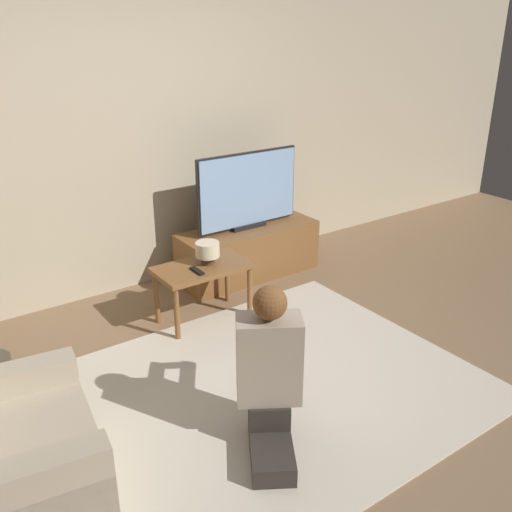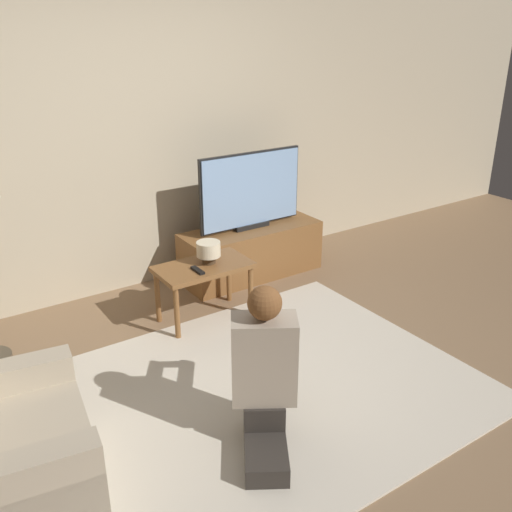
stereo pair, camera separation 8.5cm
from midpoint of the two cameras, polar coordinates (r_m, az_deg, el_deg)
ground_plane at (r=3.65m, az=0.89°, el=-13.54°), size 10.00×10.00×0.00m
wall_back at (r=4.73m, az=-12.79°, el=11.73°), size 10.00×0.06×2.60m
rug at (r=3.64m, az=0.89°, el=-13.44°), size 2.65×2.06×0.02m
tv_stand at (r=5.10m, az=0.00°, el=0.44°), size 1.27×0.45×0.45m
tv at (r=4.91m, az=-0.02°, el=6.58°), size 0.99×0.08×0.67m
coffee_table at (r=4.29m, az=-4.68°, el=-1.69°), size 0.71×0.40×0.45m
person_kneeling at (r=3.04m, az=1.65°, el=-11.30°), size 0.63×0.81×0.92m
table_lamp at (r=4.26m, az=-4.20°, el=0.55°), size 0.18×0.18×0.17m
remote at (r=4.16m, az=-5.27°, el=-1.43°), size 0.04×0.15×0.02m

